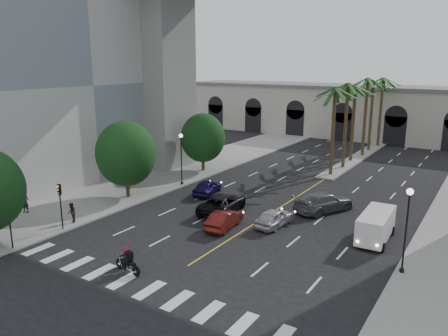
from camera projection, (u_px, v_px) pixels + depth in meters
ground at (167, 279)px, 25.44m from camera, size 140.00×140.00×0.00m
sidewalk_left at (149, 182)px, 45.55m from camera, size 8.00×100.00×0.15m
median at (357, 158)px, 56.47m from camera, size 2.00×24.00×0.20m
building_left at (42, 80)px, 46.94m from camera, size 16.50×32.50×20.60m
pier_building at (390, 113)px, 69.37m from camera, size 71.00×10.50×8.50m
palm_a at (335, 93)px, 46.15m from camera, size 3.20×3.20×10.30m
palm_b at (348, 88)px, 49.30m from camera, size 3.20×3.20×10.60m
palm_c at (355, 90)px, 52.84m from camera, size 3.20×3.20×10.10m
palm_d at (368, 83)px, 55.75m from camera, size 3.20×3.20×10.90m
palm_e at (374, 85)px, 59.25m from camera, size 3.20×3.20×10.40m
palm_f at (383, 82)px, 62.30m from camera, size 3.20×3.20×10.70m
street_tree_mid at (126, 154)px, 39.42m from camera, size 5.44×5.44×7.21m
street_tree_far at (203, 138)px, 49.30m from camera, size 5.04×5.04×6.68m
lamp_post_left_far at (181, 155)px, 43.73m from camera, size 0.40×0.40×5.35m
lamp_post_right at (407, 224)px, 25.23m from camera, size 0.40×0.40×5.35m
traffic_signal_near at (9, 215)px, 28.72m from camera, size 0.25×0.18×3.65m
traffic_signal_far at (60, 199)px, 31.99m from camera, size 0.25×0.18×3.65m
motorcycle_rider at (128, 261)px, 26.05m from camera, size 2.22×0.62×1.60m
car_a at (274, 217)px, 33.49m from camera, size 1.92×4.14×1.37m
car_b at (224, 220)px, 33.05m from camera, size 1.89×4.23×1.35m
car_c at (223, 203)px, 36.52m from camera, size 3.30×5.85×1.54m
car_d at (324, 202)px, 36.74m from camera, size 4.41×6.13×1.65m
car_e at (207, 187)px, 41.47m from camera, size 2.50×4.37×1.40m
cargo_van at (376, 225)px, 30.64m from camera, size 2.09×4.90×2.06m
pedestrian_a at (25, 202)px, 35.94m from camera, size 0.78×0.67×1.81m
pedestrian_b at (72, 213)px, 33.76m from camera, size 0.97×0.96×1.58m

